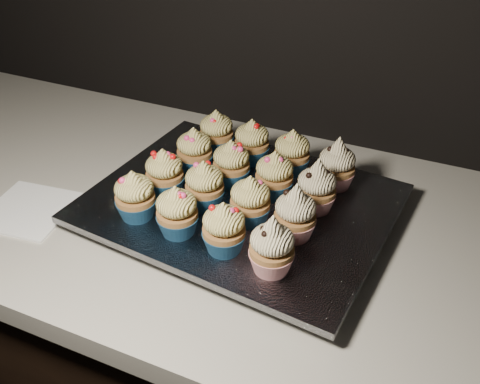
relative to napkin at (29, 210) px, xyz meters
The scene contains 21 objects.
cabinet 0.54m from the napkin, 31.22° to the left, with size 2.40×0.60×0.86m, color black.
worktop 0.27m from the napkin, 31.22° to the left, with size 2.44×0.64×0.04m, color beige.
napkin is the anchor object (origin of this frame).
baking_tray 0.36m from the napkin, 21.27° to the left, with size 0.44×0.33×0.02m, color black.
foil_lining 0.36m from the napkin, 21.27° to the left, with size 0.47×0.37×0.01m, color silver.
cupcake_0 0.22m from the napkin, ahead, with size 0.06×0.06×0.08m.
cupcake_1 0.29m from the napkin, ahead, with size 0.06×0.06×0.08m.
cupcake_2 0.37m from the napkin, ahead, with size 0.06×0.06×0.08m.
cupcake_3 0.44m from the napkin, ahead, with size 0.06×0.06×0.10m.
cupcake_4 0.24m from the napkin, 25.26° to the left, with size 0.06×0.06×0.08m.
cupcake_5 0.31m from the napkin, 18.14° to the left, with size 0.06×0.06×0.08m.
cupcake_6 0.39m from the napkin, 13.01° to the left, with size 0.06×0.06×0.08m.
cupcake_7 0.46m from the napkin, 10.25° to the left, with size 0.06×0.06×0.10m.
cupcake_8 0.30m from the napkin, 39.10° to the left, with size 0.06×0.06×0.08m.
cupcake_9 0.35m from the napkin, 29.48° to the left, with size 0.06×0.06×0.08m.
cupcake_10 0.42m from the napkin, 23.63° to the left, with size 0.06×0.06×0.08m.
cupcake_11 0.48m from the napkin, 19.12° to the left, with size 0.06×0.06×0.10m.
cupcake_12 0.35m from the napkin, 48.11° to the left, with size 0.06×0.06×0.08m.
cupcake_13 0.40m from the napkin, 39.50° to the left, with size 0.06×0.06×0.08m.
cupcake_14 0.46m from the napkin, 32.58° to the left, with size 0.06×0.06×0.08m.
cupcake_15 0.52m from the napkin, 26.70° to the left, with size 0.06×0.06×0.10m.
Camera 1 is at (0.39, 1.05, 1.45)m, focal length 40.00 mm.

